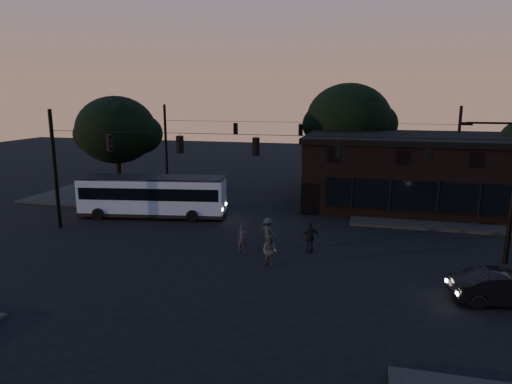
% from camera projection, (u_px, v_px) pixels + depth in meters
% --- Properties ---
extents(ground, '(120.00, 120.00, 0.00)m').
position_uv_depth(ground, '(236.00, 268.00, 22.37)').
color(ground, black).
rests_on(ground, ground).
extents(sidewalk_far_right, '(14.00, 10.00, 0.15)m').
position_uv_depth(sidewalk_far_right, '(452.00, 212.00, 32.73)').
color(sidewalk_far_right, black).
rests_on(sidewalk_far_right, ground).
extents(sidewalk_far_left, '(14.00, 10.00, 0.15)m').
position_uv_depth(sidewalk_far_left, '(126.00, 194.00, 39.00)').
color(sidewalk_far_left, black).
rests_on(sidewalk_far_left, ground).
extents(building, '(15.40, 10.41, 5.40)m').
position_uv_depth(building, '(409.00, 170.00, 34.78)').
color(building, black).
rests_on(building, ground).
extents(tree_behind, '(7.60, 7.60, 9.43)m').
position_uv_depth(tree_behind, '(348.00, 120.00, 40.98)').
color(tree_behind, black).
rests_on(tree_behind, ground).
extents(tree_left, '(6.40, 6.40, 8.30)m').
position_uv_depth(tree_left, '(116.00, 130.00, 36.92)').
color(tree_left, black).
rests_on(tree_left, ground).
extents(signal_rig_near, '(26.24, 0.30, 7.50)m').
position_uv_depth(signal_rig_near, '(256.00, 166.00, 25.24)').
color(signal_rig_near, black).
rests_on(signal_rig_near, ground).
extents(signal_rig_far, '(26.24, 0.30, 7.50)m').
position_uv_depth(signal_rig_far, '(300.00, 143.00, 40.46)').
color(signal_rig_far, black).
rests_on(signal_rig_far, ground).
extents(bus, '(10.33, 3.95, 2.84)m').
position_uv_depth(bus, '(153.00, 194.00, 31.57)').
color(bus, '#97A8C0').
rests_on(bus, ground).
extents(car, '(4.31, 2.08, 1.36)m').
position_uv_depth(car, '(506.00, 288.00, 18.39)').
color(car, black).
rests_on(car, ground).
extents(pedestrian_a, '(0.61, 0.45, 1.54)m').
position_uv_depth(pedestrian_a, '(242.00, 239.00, 24.40)').
color(pedestrian_a, black).
rests_on(pedestrian_a, ground).
extents(pedestrian_b, '(0.89, 0.76, 1.61)m').
position_uv_depth(pedestrian_b, '(270.00, 251.00, 22.38)').
color(pedestrian_b, '#3C3B36').
rests_on(pedestrian_b, ground).
extents(pedestrian_c, '(1.11, 0.82, 1.75)m').
position_uv_depth(pedestrian_c, '(310.00, 237.00, 24.39)').
color(pedestrian_c, black).
rests_on(pedestrian_c, ground).
extents(pedestrian_d, '(1.12, 0.78, 1.58)m').
position_uv_depth(pedestrian_d, '(268.00, 232.00, 25.66)').
color(pedestrian_d, black).
rests_on(pedestrian_d, ground).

